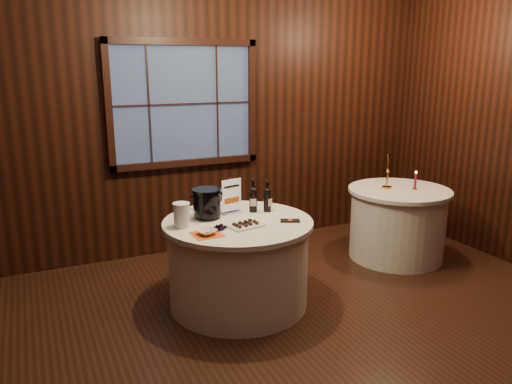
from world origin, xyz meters
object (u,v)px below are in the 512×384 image
main_table (238,262)px  brass_candlestick (388,176)px  ice_bucket (207,203)px  chocolate_box (290,221)px  sign_stand (231,201)px  chocolate_plate (246,225)px  port_bottle_right (267,198)px  grape_bunch (221,228)px  cracker_bowl (207,232)px  port_bottle_left (253,198)px  glass_pitcher (182,215)px  side_table (397,223)px  red_candle (415,182)px

main_table → brass_candlestick: (1.89, 0.38, 0.52)m
ice_bucket → chocolate_box: size_ratio=1.59×
sign_stand → chocolate_plate: sign_stand is taller
port_bottle_right → grape_bunch: port_bottle_right is taller
cracker_bowl → ice_bucket: bearing=70.2°
port_bottle_right → cracker_bowl: 0.81m
main_table → chocolate_plate: (-0.01, -0.18, 0.40)m
main_table → brass_candlestick: size_ratio=3.42×
ice_bucket → brass_candlestick: bearing=5.6°
port_bottle_right → main_table: bearing=177.4°
port_bottle_right → chocolate_plate: bearing=-162.4°
port_bottle_right → chocolate_box: 0.37m
port_bottle_left → glass_pitcher: 0.72m
side_table → sign_stand: bearing=-177.7°
port_bottle_left → port_bottle_right: bearing=1.4°
port_bottle_right → glass_pitcher: bearing=162.6°
sign_stand → port_bottle_left: bearing=-22.9°
side_table → port_bottle_left: bearing=-176.3°
chocolate_plate → glass_pitcher: glass_pitcher is taller
chocolate_box → brass_candlestick: 1.62m
chocolate_box → glass_pitcher: (-0.87, 0.25, 0.10)m
ice_bucket → cracker_bowl: (-0.15, -0.41, -0.11)m
main_table → brass_candlestick: brass_candlestick is taller
side_table → red_candle: 0.49m
main_table → grape_bunch: bearing=-141.4°
grape_bunch → red_candle: red_candle is taller
side_table → ice_bucket: (-2.21, -0.12, 0.52)m
chocolate_box → glass_pitcher: size_ratio=0.81×
port_bottle_left → glass_pitcher: (-0.70, -0.15, -0.03)m
chocolate_plate → chocolate_box: size_ratio=1.93×
chocolate_plate → chocolate_box: (0.40, -0.03, -0.01)m
port_bottle_left → chocolate_plate: port_bottle_left is taller
port_bottle_right → cracker_bowl: port_bottle_right is taller
sign_stand → red_candle: 2.09m
side_table → glass_pitcher: glass_pitcher is taller
sign_stand → glass_pitcher: bearing=-172.4°
grape_bunch → cracker_bowl: size_ratio=1.27×
port_bottle_left → brass_candlestick: bearing=29.2°
side_table → port_bottle_right: 1.74m
side_table → glass_pitcher: bearing=-173.9°
red_candle → sign_stand: bearing=179.6°
brass_candlestick → red_candle: (0.23, -0.18, -0.05)m
brass_candlestick → main_table: bearing=-168.5°
port_bottle_right → brass_candlestick: 1.57m
side_table → port_bottle_right: size_ratio=3.77×
ice_bucket → chocolate_box: ice_bucket is taller
chocolate_plate → chocolate_box: bearing=-4.5°
chocolate_box → red_candle: red_candle is taller
main_table → sign_stand: 0.54m
side_table → cracker_bowl: bearing=-167.2°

